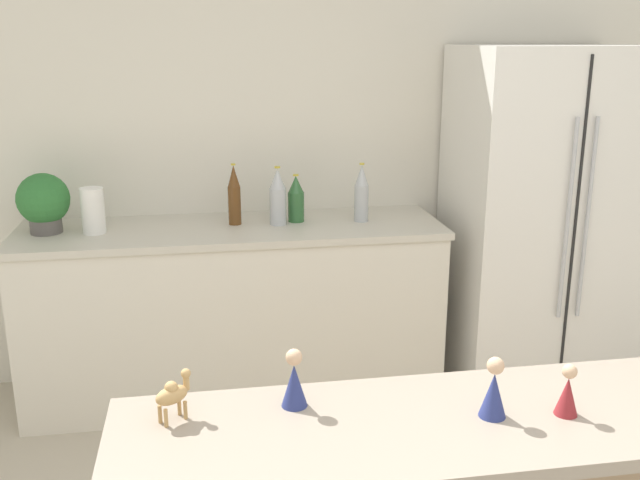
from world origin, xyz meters
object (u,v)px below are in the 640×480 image
Objects in this scene: wise_man_figurine_blue at (494,391)px; back_bottle_0 at (296,199)px; back_bottle_2 at (234,196)px; back_bottle_3 at (278,197)px; back_bottle_1 at (361,194)px; refrigerator at (541,220)px; wise_man_figurine_purple at (294,382)px; paper_towel_roll at (93,211)px; camel_figurine at (173,393)px; wise_man_figurine_crimson at (567,393)px; potted_plant at (43,202)px.

back_bottle_0 is at bearing 95.87° from wise_man_figurine_blue.
back_bottle_2 reaches higher than back_bottle_0.
back_bottle_3 is at bearing -10.42° from back_bottle_2.
back_bottle_0 is 1.57× the size of wise_man_figurine_blue.
back_bottle_1 is 0.97× the size of back_bottle_2.
refrigerator is 11.57× the size of wise_man_figurine_purple.
wise_man_figurine_blue is at bearing -58.79° from paper_towel_roll.
back_bottle_1 is 1.02× the size of back_bottle_3.
refrigerator is 6.02× the size of back_bottle_3.
back_bottle_0 reaches higher than camel_figurine.
wise_man_figurine_blue is (-0.12, -2.00, -0.06)m from back_bottle_1.
wise_man_figurine_purple is (-0.26, -1.91, -0.03)m from back_bottle_0.
camel_figurine is (-0.46, -1.89, -0.05)m from back_bottle_3.
back_bottle_0 is (-1.29, 0.11, 0.13)m from refrigerator.
wise_man_figurine_crimson is at bearing -55.37° from paper_towel_roll.
wise_man_figurine_blue is at bearing -15.49° from wise_man_figurine_purple.
camel_figurine is (0.43, -1.87, -0.02)m from paper_towel_roll.
wise_man_figurine_purple is at bearing 164.51° from wise_man_figurine_blue.
wise_man_figurine_purple is at bearing 166.93° from wise_man_figurine_crimson.
wise_man_figurine_purple is (-0.59, -1.87, -0.06)m from back_bottle_1.
back_bottle_3 reaches higher than wise_man_figurine_crimson.
back_bottle_1 is at bearing 176.41° from refrigerator.
paper_towel_roll is 0.75× the size of back_bottle_3.
refrigerator is 8.05× the size of paper_towel_roll.
paper_towel_roll is at bearing 178.87° from refrigerator.
wise_man_figurine_blue reaches higher than wise_man_figurine_purple.
potted_plant is 1.22m from back_bottle_0.
back_bottle_2 is 1.98× the size of wise_man_figurine_blue.
wise_man_figurine_crimson is at bearing -51.74° from potted_plant.
refrigerator is 2.28m from paper_towel_roll.
potted_plant is 0.94× the size of back_bottle_2.
wise_man_figurine_crimson is (-0.90, -1.96, 0.10)m from refrigerator.
back_bottle_2 reaches higher than potted_plant.
wise_man_figurine_blue reaches higher than camel_figurine.
camel_figurine is 0.92× the size of wise_man_figurine_crimson.
wise_man_figurine_purple is (0.96, -1.89, -0.07)m from potted_plant.
potted_plant is at bearing 177.99° from refrigerator.
back_bottle_1 is 0.64m from back_bottle_2.
back_bottle_0 is 2.10m from wise_man_figurine_crimson.
paper_towel_roll is at bearing -10.63° from potted_plant.
wise_man_figurine_purple is at bearing -63.13° from potted_plant.
back_bottle_2 is at bearing 176.34° from refrigerator.
wise_man_figurine_purple is (0.30, 0.02, -0.01)m from camel_figurine.
back_bottle_3 is at bearing 85.02° from wise_man_figurine_purple.
wise_man_figurine_crimson is at bearing -114.63° from refrigerator.
wise_man_figurine_purple is (-0.47, 0.13, -0.00)m from wise_man_figurine_blue.
potted_plant is 1.86× the size of wise_man_figurine_blue.
back_bottle_3 reaches higher than back_bottle_0.
back_bottle_0 is 0.83× the size of back_bottle_3.
refrigerator reaches higher than camel_figurine.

